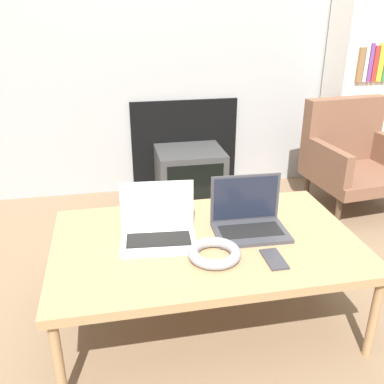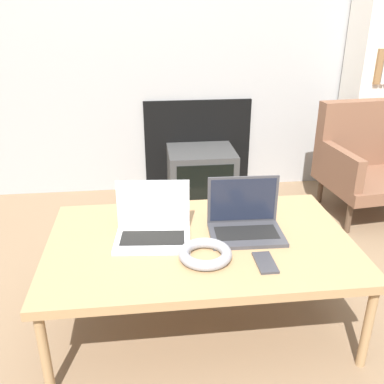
{
  "view_description": "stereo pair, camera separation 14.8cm",
  "coord_description": "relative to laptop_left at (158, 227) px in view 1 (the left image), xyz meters",
  "views": [
    {
      "loc": [
        -0.36,
        -1.27,
        1.3
      ],
      "look_at": [
        0.0,
        0.53,
        0.48
      ],
      "focal_mm": 40.0,
      "sensor_mm": 36.0,
      "label": 1
    },
    {
      "loc": [
        -0.21,
        -1.3,
        1.3
      ],
      "look_at": [
        0.0,
        0.53,
        0.48
      ],
      "focal_mm": 40.0,
      "sensor_mm": 36.0,
      "label": 2
    }
  ],
  "objects": [
    {
      "name": "wall_back",
      "position": [
        0.2,
        1.49,
        0.83
      ],
      "size": [
        7.0,
        0.08,
        2.6
      ],
      "color": "#999999",
      "rests_on": "ground_plane"
    },
    {
      "name": "phone",
      "position": [
        0.41,
        -0.25,
        -0.05
      ],
      "size": [
        0.07,
        0.14,
        0.01
      ],
      "color": "#333338",
      "rests_on": "table"
    },
    {
      "name": "laptop_left",
      "position": [
        0.0,
        0.0,
        0.0
      ],
      "size": [
        0.33,
        0.24,
        0.23
      ],
      "rotation": [
        0.0,
        0.0,
        -0.09
      ],
      "color": "silver",
      "rests_on": "table"
    },
    {
      "name": "ground_plane",
      "position": [
        0.19,
        -0.28,
        -0.45
      ],
      "size": [
        14.0,
        14.0,
        0.0
      ],
      "primitive_type": "plane",
      "color": "#7A6047"
    },
    {
      "name": "laptop_right",
      "position": [
        0.39,
        0.0,
        0.0
      ],
      "size": [
        0.31,
        0.23,
        0.23
      ],
      "rotation": [
        0.0,
        0.0,
        -0.03
      ],
      "color": "#38383D",
      "rests_on": "table"
    },
    {
      "name": "tv",
      "position": [
        0.37,
        1.23,
        -0.27
      ],
      "size": [
        0.46,
        0.41,
        0.36
      ],
      "color": "#383838",
      "rests_on": "ground_plane"
    },
    {
      "name": "headphones",
      "position": [
        0.19,
        -0.19,
        -0.03
      ],
      "size": [
        0.21,
        0.21,
        0.04
      ],
      "color": "gray",
      "rests_on": "table"
    },
    {
      "name": "table",
      "position": [
        0.19,
        -0.05,
        -0.08
      ],
      "size": [
        1.26,
        0.78,
        0.4
      ],
      "color": "#9E7A51",
      "rests_on": "ground_plane"
    },
    {
      "name": "bookshelf",
      "position": [
        1.73,
        1.29,
        0.29
      ],
      "size": [
        0.63,
        0.32,
        1.48
      ],
      "color": "silver",
      "rests_on": "ground_plane"
    },
    {
      "name": "armchair",
      "position": [
        1.43,
        0.94,
        -0.09
      ],
      "size": [
        0.63,
        0.6,
        0.72
      ],
      "rotation": [
        0.0,
        0.0,
        0.1
      ],
      "color": "brown",
      "rests_on": "ground_plane"
    }
  ]
}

